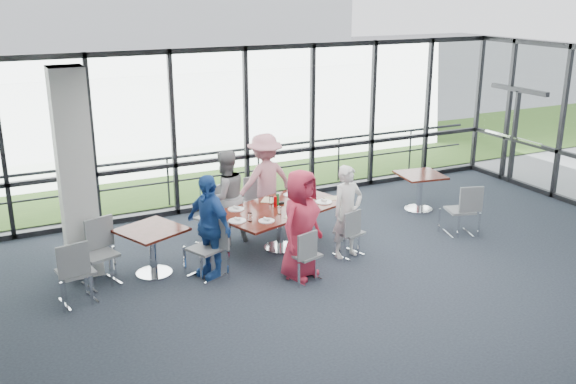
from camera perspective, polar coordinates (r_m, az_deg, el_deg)
name	(u,v)px	position (r m, az deg, el deg)	size (l,w,h in m)	color
floor	(385,305)	(9.27, 8.64, -9.94)	(12.00, 10.00, 0.02)	#1F242F
ceiling	(397,76)	(8.30, 9.66, 10.12)	(12.00, 10.00, 0.04)	silver
curtain_wall_back	(246,127)	(12.91, -3.73, 5.76)	(12.00, 0.10, 3.20)	white
exit_door	(514,137)	(15.36, 19.45, 4.62)	(0.12, 1.60, 2.10)	black
structural_column	(76,174)	(10.11, -18.36, 1.52)	(0.50, 0.50, 3.20)	silver
apron	(177,151)	(17.88, -9.82, 3.58)	(80.00, 70.00, 0.02)	gray
grass_strip	(201,168)	(16.02, -7.76, 2.14)	(80.00, 5.00, 0.01)	#395A22
hangar_main	(130,11)	(39.69, -13.87, 15.38)	(24.00, 10.00, 6.00)	silver
guard_rail	(236,173)	(13.71, -4.61, 1.72)	(0.06, 0.06, 12.00)	#2D2D33
main_table	(280,213)	(10.79, -0.70, -1.86)	(2.48, 1.85, 0.75)	#3B1509
side_table_left	(152,236)	(10.05, -12.02, -3.84)	(1.15, 1.15, 0.75)	#3B1509
side_table_right	(420,180)	(12.97, 11.67, 1.05)	(0.94, 0.94, 0.75)	#3B1509
diner_near_left	(301,224)	(9.69, 1.14, -2.88)	(0.83, 0.54, 1.71)	#B92740
diner_near_right	(347,212)	(10.51, 5.30, -1.76)	(0.56, 0.41, 1.55)	silver
diner_far_left	(225,197)	(11.06, -5.59, -0.45)	(0.81, 0.50, 1.66)	gray
diner_far_right	(265,181)	(11.79, -2.05, 1.02)	(1.13, 0.59, 1.76)	#D3808C
diner_end	(209,226)	(9.82, -7.07, -3.00)	(0.95, 0.52, 1.62)	#214B9B
chair_main_nl	(305,255)	(9.74, 1.51, -5.62)	(0.40, 0.40, 0.81)	slate
chair_main_nr	(349,233)	(10.65, 5.47, -3.61)	(0.40, 0.40, 0.81)	slate
chair_main_fl	(212,217)	(11.19, -6.80, -2.26)	(0.45, 0.45, 0.93)	slate
chair_main_fr	(256,203)	(11.96, -2.82, -0.97)	(0.43, 0.43, 0.87)	slate
chair_main_end	(206,249)	(9.90, -7.32, -5.03)	(0.45, 0.45, 0.92)	slate
chair_spare_la	(76,272)	(9.51, -18.34, -6.74)	(0.46, 0.46, 0.94)	slate
chair_spare_lb	(99,255)	(9.95, -16.45, -5.37)	(0.47, 0.47, 0.96)	slate
chair_spare_r	(460,210)	(11.89, 15.04, -1.58)	(0.45, 0.45, 0.92)	slate
plate_nl	(267,221)	(10.11, -1.92, -2.58)	(0.26, 0.26, 0.01)	white
plate_nr	(324,202)	(11.01, 3.20, -0.88)	(0.28, 0.28, 0.01)	white
plate_fl	(236,209)	(10.67, -4.65, -1.52)	(0.27, 0.27, 0.01)	white
plate_fr	(290,195)	(11.37, 0.20, -0.24)	(0.25, 0.25, 0.01)	white
plate_end	(237,221)	(10.14, -4.53, -2.57)	(0.28, 0.28, 0.01)	white
tumbler_a	(280,210)	(10.41, -0.75, -1.63)	(0.07, 0.07, 0.13)	white
tumbler_b	(302,202)	(10.77, 1.27, -0.90)	(0.07, 0.07, 0.15)	white
tumbler_c	(271,200)	(10.89, -1.50, -0.75)	(0.07, 0.07, 0.13)	white
tumbler_d	(250,217)	(10.10, -3.40, -2.25)	(0.07, 0.07, 0.14)	white
menu_a	(291,216)	(10.33, 0.31, -2.15)	(0.27, 0.19, 0.00)	white
menu_b	(334,198)	(11.23, 4.09, -0.55)	(0.31, 0.22, 0.00)	white
menu_c	(269,200)	(11.12, -1.72, -0.69)	(0.31, 0.22, 0.00)	white
condiment_caddy	(281,203)	(10.90, -0.65, -0.98)	(0.10, 0.07, 0.04)	black
ketchup_bottle	(275,201)	(10.76, -1.15, -0.84)	(0.06, 0.06, 0.18)	#9F0204
green_bottle	(278,199)	(10.84, -0.93, -0.64)	(0.05, 0.05, 0.20)	#18752B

